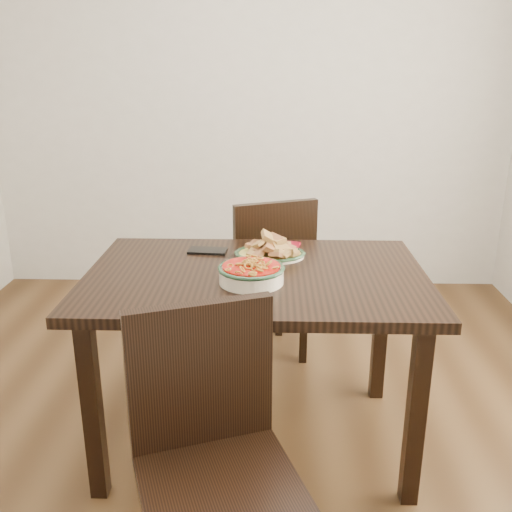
{
  "coord_description": "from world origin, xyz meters",
  "views": [
    {
      "loc": [
        0.16,
        -2.13,
        1.51
      ],
      "look_at": [
        0.1,
        -0.06,
        0.81
      ],
      "focal_mm": 40.0,
      "sensor_mm": 36.0,
      "label": 1
    }
  ],
  "objects_px": {
    "dining_table": "(256,294)",
    "chair_near": "(212,447)",
    "smartphone": "(208,251)",
    "fish_plate": "(270,247)",
    "noodle_bowl": "(251,271)",
    "chair_far": "(267,272)"
  },
  "relations": [
    {
      "from": "chair_far",
      "to": "fish_plate",
      "type": "height_order",
      "value": "chair_far"
    },
    {
      "from": "dining_table",
      "to": "noodle_bowl",
      "type": "distance_m",
      "value": 0.17
    },
    {
      "from": "dining_table",
      "to": "chair_far",
      "type": "xyz_separation_m",
      "value": [
        0.04,
        0.68,
        -0.16
      ]
    },
    {
      "from": "noodle_bowl",
      "to": "chair_near",
      "type": "bearing_deg",
      "value": -98.09
    },
    {
      "from": "chair_near",
      "to": "fish_plate",
      "type": "distance_m",
      "value": 0.97
    },
    {
      "from": "dining_table",
      "to": "smartphone",
      "type": "bearing_deg",
      "value": 130.9
    },
    {
      "from": "chair_near",
      "to": "fish_plate",
      "type": "height_order",
      "value": "chair_near"
    },
    {
      "from": "fish_plate",
      "to": "noodle_bowl",
      "type": "xyz_separation_m",
      "value": [
        -0.07,
        -0.29,
        -0.0
      ]
    },
    {
      "from": "chair_far",
      "to": "smartphone",
      "type": "height_order",
      "value": "chair_far"
    },
    {
      "from": "dining_table",
      "to": "smartphone",
      "type": "distance_m",
      "value": 0.34
    },
    {
      "from": "dining_table",
      "to": "fish_plate",
      "type": "relative_size",
      "value": 4.59
    },
    {
      "from": "chair_far",
      "to": "smartphone",
      "type": "xyz_separation_m",
      "value": [
        -0.25,
        -0.44,
        0.26
      ]
    },
    {
      "from": "chair_near",
      "to": "fish_plate",
      "type": "bearing_deg",
      "value": 60.3
    },
    {
      "from": "fish_plate",
      "to": "smartphone",
      "type": "height_order",
      "value": "fish_plate"
    },
    {
      "from": "smartphone",
      "to": "chair_near",
      "type": "bearing_deg",
      "value": -78.62
    },
    {
      "from": "fish_plate",
      "to": "noodle_bowl",
      "type": "distance_m",
      "value": 0.3
    },
    {
      "from": "fish_plate",
      "to": "smartphone",
      "type": "distance_m",
      "value": 0.27
    },
    {
      "from": "dining_table",
      "to": "noodle_bowl",
      "type": "xyz_separation_m",
      "value": [
        -0.01,
        -0.11,
        0.13
      ]
    },
    {
      "from": "chair_far",
      "to": "noodle_bowl",
      "type": "height_order",
      "value": "chair_far"
    },
    {
      "from": "smartphone",
      "to": "dining_table",
      "type": "bearing_deg",
      "value": -44.29
    },
    {
      "from": "dining_table",
      "to": "chair_near",
      "type": "distance_m",
      "value": 0.75
    },
    {
      "from": "chair_near",
      "to": "smartphone",
      "type": "distance_m",
      "value": 1.01
    }
  ]
}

